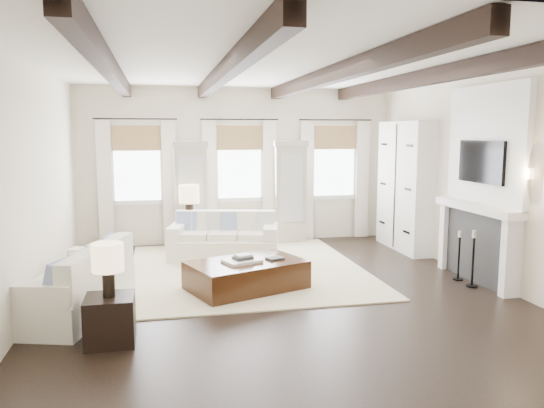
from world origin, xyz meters
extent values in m
plane|color=black|center=(0.00, 0.00, 0.00)|extent=(7.50, 7.50, 0.00)
cube|color=#EDE3CB|center=(0.00, 3.75, 1.60)|extent=(6.50, 0.04, 3.20)
cube|color=#EDE3CB|center=(0.00, -3.75, 1.60)|extent=(6.50, 0.04, 3.20)
cube|color=#EDE3CB|center=(-3.25, 0.00, 1.60)|extent=(0.04, 7.50, 3.20)
cube|color=#EDE3CB|center=(3.25, 0.00, 1.60)|extent=(0.04, 7.50, 3.20)
cube|color=white|center=(0.00, 0.00, 3.20)|extent=(6.50, 7.50, 0.04)
cube|color=black|center=(-2.20, 0.00, 3.08)|extent=(0.16, 7.40, 0.22)
cube|color=black|center=(-0.75, 0.00, 3.08)|extent=(0.16, 7.40, 0.22)
cube|color=black|center=(0.75, 0.00, 3.08)|extent=(0.16, 7.40, 0.22)
cube|color=black|center=(2.20, 0.00, 3.08)|extent=(0.16, 7.40, 0.22)
cube|color=white|center=(-2.05, 3.72, 1.65)|extent=(0.90, 0.03, 1.45)
cube|color=olive|center=(-2.05, 3.66, 2.18)|extent=(0.94, 0.04, 0.50)
cube|color=white|center=(-2.67, 3.62, 1.27)|extent=(0.28, 0.08, 2.50)
cube|color=white|center=(-1.43, 3.62, 1.27)|extent=(0.28, 0.08, 2.50)
cylinder|color=black|center=(-2.05, 3.61, 2.55)|extent=(1.60, 0.02, 0.02)
cube|color=white|center=(0.00, 3.72, 1.65)|extent=(0.90, 0.03, 1.45)
cube|color=olive|center=(0.00, 3.66, 2.18)|extent=(0.94, 0.04, 0.50)
cube|color=white|center=(-0.62, 3.62, 1.27)|extent=(0.28, 0.08, 2.50)
cube|color=white|center=(0.62, 3.62, 1.27)|extent=(0.28, 0.08, 2.50)
cylinder|color=black|center=(0.00, 3.61, 2.55)|extent=(1.60, 0.02, 0.02)
cube|color=white|center=(2.05, 3.72, 1.65)|extent=(0.90, 0.03, 1.45)
cube|color=olive|center=(2.05, 3.66, 2.18)|extent=(0.94, 0.04, 0.50)
cube|color=white|center=(1.43, 3.62, 1.27)|extent=(0.28, 0.08, 2.50)
cube|color=white|center=(2.67, 3.62, 1.27)|extent=(0.28, 0.08, 2.50)
cylinder|color=black|center=(2.05, 3.61, 2.55)|extent=(1.60, 0.02, 0.02)
cube|color=#B2AA9C|center=(-1.02, 3.53, 1.00)|extent=(0.64, 0.38, 2.00)
cube|color=#B2B7BA|center=(-1.02, 3.33, 1.15)|extent=(0.48, 0.02, 1.40)
cube|color=#B2AA9C|center=(-1.02, 3.53, 2.06)|extent=(0.70, 0.42, 0.12)
cube|color=#B2AA9C|center=(1.02, 3.53, 1.00)|extent=(0.64, 0.38, 2.00)
cube|color=#B2B7BA|center=(1.02, 3.33, 1.15)|extent=(0.48, 0.02, 1.40)
cube|color=#B2AA9C|center=(1.02, 3.53, 2.06)|extent=(0.70, 0.42, 0.12)
cube|color=#242426|center=(3.16, 0.00, 0.55)|extent=(0.18, 1.50, 1.10)
cube|color=black|center=(3.13, 0.00, 0.40)|extent=(0.10, 0.90, 0.70)
cube|color=white|center=(3.12, -0.82, 0.55)|extent=(0.26, 0.14, 1.10)
cube|color=white|center=(3.12, 0.82, 0.55)|extent=(0.26, 0.14, 1.10)
cube|color=white|center=(3.09, 0.00, 1.16)|extent=(0.32, 1.90, 0.12)
cube|color=white|center=(3.20, 0.00, 2.10)|extent=(0.10, 1.90, 1.80)
cube|color=black|center=(3.13, 0.00, 1.85)|extent=(0.07, 1.10, 0.64)
cylinder|color=#FFD899|center=(3.15, -1.05, 1.75)|extent=(0.10, 0.10, 0.14)
cube|color=silver|center=(3.05, 2.35, 1.25)|extent=(0.40, 1.70, 2.50)
cube|color=black|center=(2.84, 2.35, 1.25)|extent=(0.01, 0.02, 2.40)
cube|color=beige|center=(-0.23, 1.41, 0.01)|extent=(3.81, 4.27, 0.02)
cube|color=white|center=(-0.51, 2.31, 0.19)|extent=(2.10, 1.31, 0.37)
cube|color=white|center=(-0.43, 2.64, 0.60)|extent=(1.86, 0.63, 0.46)
cube|color=white|center=(-1.34, 2.51, 0.49)|extent=(0.43, 0.87, 0.24)
cube|color=white|center=(0.32, 2.11, 0.49)|extent=(0.43, 0.87, 0.24)
cube|color=white|center=(-1.04, 2.39, 0.44)|extent=(0.63, 0.66, 0.13)
cube|color=white|center=(-0.52, 2.26, 0.44)|extent=(0.63, 0.66, 0.13)
cube|color=white|center=(0.00, 2.14, 0.44)|extent=(0.63, 0.66, 0.13)
cube|color=#6F84B8|center=(-1.15, 2.65, 0.63)|extent=(0.43, 0.29, 0.41)
cube|color=silver|center=(-0.87, 2.58, 0.63)|extent=(0.43, 0.29, 0.41)
cube|color=beige|center=(-0.60, 2.52, 0.63)|extent=(0.43, 0.29, 0.41)
cube|color=#6F84B8|center=(-0.33, 2.45, 0.63)|extent=(0.43, 0.29, 0.41)
cube|color=silver|center=(-0.06, 2.39, 0.63)|extent=(0.43, 0.29, 0.41)
cube|color=beige|center=(0.21, 2.33, 0.63)|extent=(0.43, 0.29, 0.41)
cube|color=white|center=(-2.75, -0.23, 0.19)|extent=(1.47, 2.21, 0.39)
cube|color=white|center=(-2.41, -0.33, 0.63)|extent=(0.76, 1.92, 0.48)
cube|color=white|center=(-2.49, 0.63, 0.51)|extent=(0.91, 0.49, 0.25)
cube|color=white|center=(-3.01, -1.08, 0.51)|extent=(0.91, 0.49, 0.25)
cube|color=white|center=(-2.63, 0.33, 0.46)|extent=(0.71, 0.69, 0.14)
cube|color=white|center=(-2.80, -0.21, 0.46)|extent=(0.71, 0.69, 0.14)
cube|color=white|center=(-2.96, -0.75, 0.46)|extent=(0.71, 0.69, 0.14)
cube|color=#6F84B8|center=(-2.36, 0.41, 0.66)|extent=(0.32, 0.45, 0.42)
cube|color=silver|center=(-2.50, -0.05, 0.66)|extent=(0.32, 0.45, 0.42)
cube|color=beige|center=(-2.64, -0.51, 0.66)|extent=(0.32, 0.45, 0.42)
cube|color=#6F84B8|center=(-2.78, -0.98, 0.66)|extent=(0.32, 0.45, 0.42)
cube|color=black|center=(-0.42, 0.30, 0.21)|extent=(1.87, 1.51, 0.42)
cube|color=white|center=(-0.50, 0.26, 0.44)|extent=(0.60, 0.53, 0.04)
cube|color=#262628|center=(-0.48, 0.27, 0.48)|extent=(0.31, 0.28, 0.04)
cube|color=beige|center=(-0.47, 0.29, 0.52)|extent=(0.27, 0.24, 0.03)
cube|color=#262628|center=(0.01, 0.33, 0.44)|extent=(0.29, 0.25, 0.03)
cube|color=black|center=(-2.20, -1.34, 0.26)|extent=(0.52, 0.52, 0.52)
cylinder|color=black|center=(-2.20, -1.34, 0.67)|extent=(0.13, 0.13, 0.29)
cylinder|color=#F9D89E|center=(-2.20, -1.34, 0.96)|extent=(0.34, 0.34, 0.30)
cube|color=black|center=(-1.09, 2.92, 0.32)|extent=(0.43, 0.43, 0.64)
cylinder|color=black|center=(-1.09, 2.92, 0.80)|extent=(0.15, 0.15, 0.32)
cylinder|color=#F9D89E|center=(-1.09, 2.92, 1.13)|extent=(0.38, 0.38, 0.34)
cylinder|color=black|center=(2.90, -0.26, 0.01)|extent=(0.17, 0.17, 0.02)
cylinder|color=black|center=(2.90, -0.26, 0.38)|extent=(0.03, 0.03, 0.76)
cylinder|color=beige|center=(2.90, -0.26, 0.80)|extent=(0.06, 0.06, 0.11)
cylinder|color=black|center=(2.90, 0.12, 0.01)|extent=(0.16, 0.16, 0.02)
cylinder|color=black|center=(2.90, 0.12, 0.34)|extent=(0.03, 0.03, 0.69)
cylinder|color=beige|center=(2.90, 0.12, 0.73)|extent=(0.06, 0.06, 0.10)
camera|label=1|loc=(-1.64, -7.15, 2.29)|focal=35.00mm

